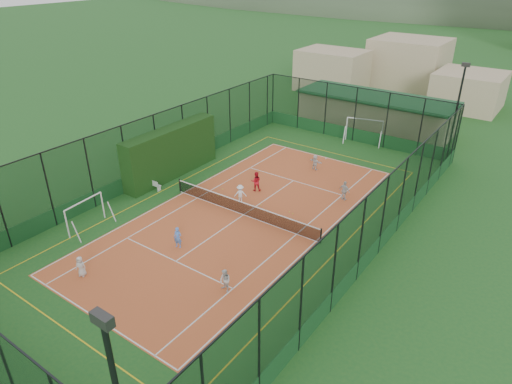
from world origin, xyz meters
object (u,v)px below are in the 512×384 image
Objects in this scene: white_bench at (153,184)px; child_far_left at (240,194)px; floodlight_ne at (455,116)px; futsal_goal_far at (364,131)px; child_near_mid at (178,238)px; clubhouse at (375,111)px; child_near_left at (81,266)px; futsal_goal_near at (86,214)px; child_far_back at (315,162)px; coach at (256,181)px; child_far_right at (344,191)px; child_near_right at (225,281)px.

child_far_left is at bearing 17.30° from white_bench.
futsal_goal_far is at bearing 175.15° from floodlight_ne.
child_near_mid is at bearing -108.28° from futsal_goal_far.
child_near_left is at bearing -95.67° from clubhouse.
floodlight_ne is 6.10× the size of child_far_left.
white_bench is at bearing -133.34° from floodlight_ne.
futsal_goal_far reaches higher than futsal_goal_near.
child_far_back is 6.04m from coach.
floodlight_ne is 2.82× the size of futsal_goal_near.
white_bench is 13.97m from child_far_right.
child_far_right is (7.71, 16.07, 0.12)m from child_near_left.
child_far_back is (8.12, 9.96, 0.24)m from white_bench.
white_bench is at bearing -129.53° from futsal_goal_far.
clubhouse is (-8.60, 5.40, -2.55)m from floodlight_ne.
child_near_right is at bearing 112.42° from child_far_back.
floodlight_ne is 6.37× the size of child_near_right.
clubhouse is 29.04m from child_near_right.
child_far_left reaches higher than child_near_right.
child_near_mid is at bearing 53.53° from child_far_left.
coach is (-1.39, -18.61, -0.82)m from clubhouse.
child_near_left is at bearing 89.50° from child_far_back.
futsal_goal_near is 11.05m from child_near_right.
futsal_goal_near reaches higher than coach.
child_far_right is (0.61, 12.58, 0.07)m from child_near_right.
child_far_left reaches higher than child_near_mid.
clubhouse reaches higher than child_near_right.
futsal_goal_near reaches higher than child_near_left.
child_near_right reaches higher than white_bench.
futsal_goal_far reaches higher than child_near_mid.
futsal_goal_far is 24.20m from child_near_right.
child_near_right is at bearing 96.69° from child_far_right.
white_bench is 6.28m from futsal_goal_near.
child_near_left is 13.76m from coach.
floodlight_ne reaches higher than child_far_left.
clubhouse reaches higher than child_far_back.
futsal_goal_far is (0.93, -4.75, -0.50)m from clubhouse.
child_far_right is 6.38m from coach.
clubhouse is 11.74× the size of child_near_right.
white_bench is at bearing -22.26° from child_far_left.
child_far_left is 7.32m from child_far_right.
child_far_right is at bearing 40.88° from child_near_left.
child_near_right is at bearing 82.89° from coach.
white_bench is at bearing 166.46° from child_near_right.
child_far_back reaches higher than child_near_left.
futsal_goal_far is at bearing -63.19° from child_far_right.
floodlight_ne is at bearing -32.12° from clubhouse.
child_near_left is (3.94, -3.25, -0.34)m from futsal_goal_near.
child_near_mid is at bearing 176.10° from child_near_right.
floodlight_ne is at bearing -162.12° from child_far_left.
child_near_mid is 5.01m from child_near_right.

